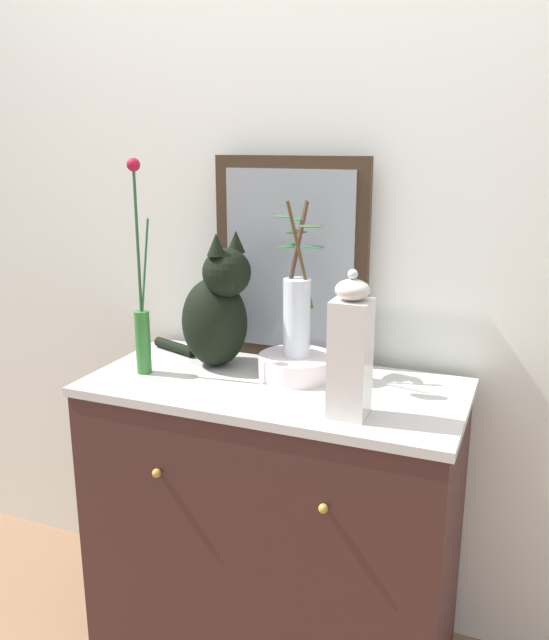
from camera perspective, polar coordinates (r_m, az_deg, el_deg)
wall_back at (r=2.02m, az=3.49°, el=8.92°), size 4.40×0.08×2.60m
sideboard at (r=2.02m, az=-0.00°, el=-17.13°), size 1.03×0.52×0.88m
mirror_leaning at (r=1.97m, az=1.37°, el=5.14°), size 0.47×0.03×0.60m
cat_sitting at (r=1.93m, az=-4.99°, el=0.82°), size 0.39×0.24×0.40m
vase_slim_green at (r=1.90m, az=-11.35°, el=0.32°), size 0.06×0.04×0.60m
bowl_porcelain at (r=1.87m, az=1.89°, el=-3.96°), size 0.22×0.22×0.06m
vase_glass_clear at (r=1.82m, az=1.92°, el=1.04°), size 0.21×0.18×0.43m
jar_lidded_porcelain at (r=1.57m, az=6.54°, el=-2.62°), size 0.09×0.09×0.36m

